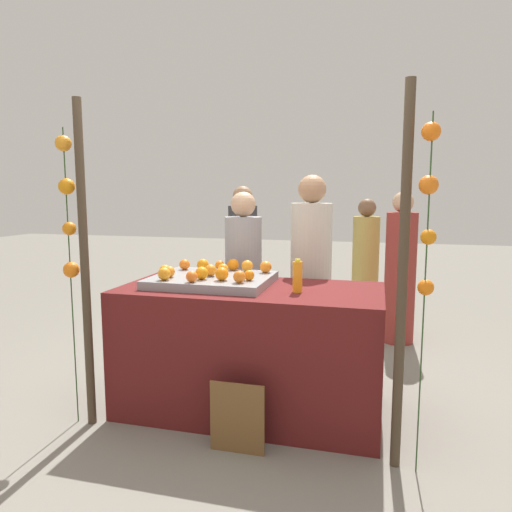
{
  "coord_description": "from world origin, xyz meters",
  "views": [
    {
      "loc": [
        0.85,
        -3.1,
        1.55
      ],
      "look_at": [
        0.0,
        0.15,
        1.09
      ],
      "focal_mm": 32.99,
      "sensor_mm": 36.0,
      "label": 1
    }
  ],
  "objects": [
    {
      "name": "canopy_post_left",
      "position": [
        -0.98,
        -0.47,
        1.07
      ],
      "size": [
        0.06,
        0.06,
        2.13
      ],
      "primitive_type": "cylinder",
      "color": "#473828",
      "rests_on": "ground_plane"
    },
    {
      "name": "orange_9",
      "position": [
        -0.32,
        -0.11,
        1.0
      ],
      "size": [
        0.09,
        0.09,
        0.09
      ],
      "primitive_type": "sphere",
      "color": "orange",
      "rests_on": "orange_tray"
    },
    {
      "name": "juice_bottle",
      "position": [
        0.34,
        -0.08,
        1.0
      ],
      "size": [
        0.07,
        0.07,
        0.22
      ],
      "color": "orange",
      "rests_on": "stall_counter"
    },
    {
      "name": "orange_tray",
      "position": [
        -0.3,
        0.04,
        0.92
      ],
      "size": [
        0.83,
        0.67,
        0.06
      ],
      "primitive_type": "cube",
      "color": "gray",
      "rests_on": "stall_counter"
    },
    {
      "name": "orange_2",
      "position": [
        -0.63,
        -0.03,
        0.99
      ],
      "size": [
        0.08,
        0.08,
        0.08
      ],
      "primitive_type": "sphere",
      "color": "orange",
      "rests_on": "orange_tray"
    },
    {
      "name": "vendor_right",
      "position": [
        0.32,
        0.73,
        0.79
      ],
      "size": [
        0.34,
        0.34,
        1.69
      ],
      "color": "beige",
      "rests_on": "ground_plane"
    },
    {
      "name": "canopy_post_right",
      "position": [
        0.98,
        -0.47,
        1.07
      ],
      "size": [
        0.06,
        0.06,
        2.13
      ],
      "primitive_type": "cylinder",
      "color": "#473828",
      "rests_on": "ground_plane"
    },
    {
      "name": "orange_15",
      "position": [
        0.04,
        0.27,
        1.0
      ],
      "size": [
        0.09,
        0.09,
        0.09
      ],
      "primitive_type": "sphere",
      "color": "orange",
      "rests_on": "orange_tray"
    },
    {
      "name": "orange_8",
      "position": [
        -0.44,
        0.24,
        1.0
      ],
      "size": [
        0.09,
        0.09,
        0.09
      ],
      "primitive_type": "sphere",
      "color": "orange",
      "rests_on": "orange_tray"
    },
    {
      "name": "orange_7",
      "position": [
        -0.56,
        -0.2,
        1.0
      ],
      "size": [
        0.09,
        0.09,
        0.09
      ],
      "primitive_type": "sphere",
      "color": "orange",
      "rests_on": "orange_tray"
    },
    {
      "name": "orange_12",
      "position": [
        -0.24,
        0.12,
        0.99
      ],
      "size": [
        0.08,
        0.08,
        0.08
      ],
      "primitive_type": "sphere",
      "color": "orange",
      "rests_on": "orange_tray"
    },
    {
      "name": "ground_plane",
      "position": [
        0.0,
        0.0,
        0.0
      ],
      "size": [
        24.0,
        24.0,
        0.0
      ],
      "primitive_type": "plane",
      "color": "gray"
    },
    {
      "name": "orange_0",
      "position": [
        0.01,
        -0.07,
        0.99
      ],
      "size": [
        0.07,
        0.07,
        0.07
      ],
      "primitive_type": "sphere",
      "color": "orange",
      "rests_on": "orange_tray"
    },
    {
      "name": "orange_6",
      "position": [
        -0.57,
        -0.09,
        0.99
      ],
      "size": [
        0.08,
        0.08,
        0.08
      ],
      "primitive_type": "sphere",
      "color": "orange",
      "rests_on": "orange_tray"
    },
    {
      "name": "crowd_person_2",
      "position": [
        1.08,
        1.88,
        0.73
      ],
      "size": [
        0.31,
        0.31,
        1.56
      ],
      "color": "maroon",
      "rests_on": "ground_plane"
    },
    {
      "name": "chalkboard_sign",
      "position": [
        0.07,
        -0.57,
        0.21
      ],
      "size": [
        0.34,
        0.03,
        0.45
      ],
      "color": "brown",
      "rests_on": "ground_plane"
    },
    {
      "name": "stall_counter",
      "position": [
        0.0,
        0.0,
        0.45
      ],
      "size": [
        1.81,
        0.87,
        0.89
      ],
      "primitive_type": "cube",
      "color": "#5B1919",
      "rests_on": "ground_plane"
    },
    {
      "name": "orange_3",
      "position": [
        -0.23,
        0.32,
        1.0
      ],
      "size": [
        0.09,
        0.09,
        0.09
      ],
      "primitive_type": "sphere",
      "color": "orange",
      "rests_on": "orange_tray"
    },
    {
      "name": "crowd_person_1",
      "position": [
        0.72,
        2.3,
        0.69
      ],
      "size": [
        0.3,
        0.3,
        1.48
      ],
      "color": "tan",
      "rests_on": "ground_plane"
    },
    {
      "name": "orange_13",
      "position": [
        -0.6,
        0.24,
        0.99
      ],
      "size": [
        0.08,
        0.08,
        0.08
      ],
      "primitive_type": "sphere",
      "color": "orange",
      "rests_on": "orange_tray"
    },
    {
      "name": "vendor_left",
      "position": [
        -0.25,
        0.7,
        0.72
      ],
      "size": [
        0.31,
        0.31,
        1.56
      ],
      "color": "#99999E",
      "rests_on": "ground_plane"
    },
    {
      "name": "orange_5",
      "position": [
        -0.03,
        -0.17,
        1.0
      ],
      "size": [
        0.08,
        0.08,
        0.08
      ],
      "primitive_type": "sphere",
      "color": "orange",
      "rests_on": "orange_tray"
    },
    {
      "name": "orange_11",
      "position": [
        -0.1,
        0.28,
        1.0
      ],
      "size": [
        0.09,
        0.09,
        0.09
      ],
      "primitive_type": "sphere",
      "color": "orange",
      "rests_on": "orange_tray"
    },
    {
      "name": "orange_1",
      "position": [
        -0.3,
        0.02,
        1.0
      ],
      "size": [
        0.08,
        0.08,
        0.08
      ],
      "primitive_type": "sphere",
      "color": "orange",
      "rests_on": "orange_tray"
    },
    {
      "name": "orange_4",
      "position": [
        -0.17,
        -0.11,
        1.0
      ],
      "size": [
        0.09,
        0.09,
        0.09
      ],
      "primitive_type": "sphere",
      "color": "orange",
      "rests_on": "orange_tray"
    },
    {
      "name": "crowd_person_0",
      "position": [
        -0.62,
        1.95,
        0.75
      ],
      "size": [
        0.32,
        0.32,
        1.62
      ],
      "color": "#333338",
      "rests_on": "ground_plane"
    },
    {
      "name": "orange_10",
      "position": [
        -0.35,
        -0.23,
        0.99
      ],
      "size": [
        0.08,
        0.08,
        0.08
      ],
      "primitive_type": "sphere",
      "color": "orange",
      "rests_on": "orange_tray"
    },
    {
      "name": "orange_14",
      "position": [
        -0.33,
        0.31,
        0.99
      ],
      "size": [
        0.07,
        0.07,
        0.07
      ],
      "primitive_type": "sphere",
      "color": "orange",
      "rests_on": "orange_tray"
    },
    {
      "name": "garland_strand_left",
      "position": [
        -1.08,
        -0.48,
        1.45
      ],
      "size": [
        0.11,
        0.11,
        1.96
      ],
      "color": "#2D4C23",
      "rests_on": "ground_plane"
    },
    {
      "name": "garland_strand_right",
      "position": [
        1.1,
        -0.51,
        1.49
      ],
      "size": [
        0.1,
        0.1,
        1.96
      ],
      "color": "#2D4C23",
      "rests_on": "ground_plane"
    }
  ]
}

